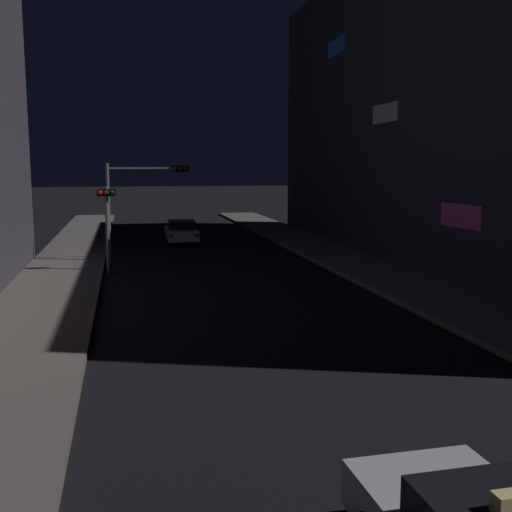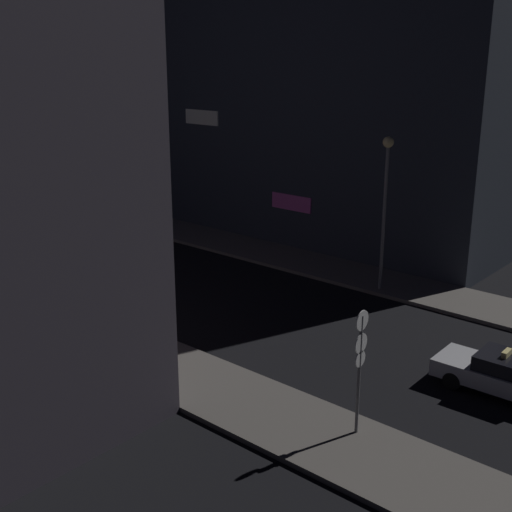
% 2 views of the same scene
% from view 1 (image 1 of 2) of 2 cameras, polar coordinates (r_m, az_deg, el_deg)
% --- Properties ---
extents(sidewalk_left, '(3.44, 63.50, 0.18)m').
position_cam_1_polar(sidewalk_left, '(27.73, -17.67, -1.55)').
color(sidewalk_left, '#5B5651').
rests_on(sidewalk_left, ground_plane).
extents(sidewalk_right, '(3.44, 63.50, 0.18)m').
position_cam_1_polar(sidewalk_right, '(29.60, 9.22, -0.65)').
color(sidewalk_right, '#5B5651').
rests_on(sidewalk_right, ground_plane).
extents(building_facade_right, '(6.60, 35.95, 15.69)m').
position_cam_1_polar(building_facade_right, '(32.25, 17.55, 13.63)').
color(building_facade_right, '#282D38').
rests_on(building_facade_right, ground_plane).
extents(far_car, '(1.88, 4.48, 1.42)m').
position_cam_1_polar(far_car, '(37.61, -7.01, 2.30)').
color(far_car, '#B7B7BC').
rests_on(far_car, ground_plane).
extents(traffic_light_overhead, '(3.97, 0.41, 4.83)m').
position_cam_1_polar(traffic_light_overhead, '(30.03, -10.72, 6.03)').
color(traffic_light_overhead, slate).
rests_on(traffic_light_overhead, ground_plane).
extents(traffic_light_left_kerb, '(0.80, 0.42, 3.81)m').
position_cam_1_polar(traffic_light_left_kerb, '(27.25, -13.78, 4.03)').
color(traffic_light_left_kerb, slate).
rests_on(traffic_light_left_kerb, ground_plane).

